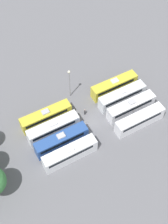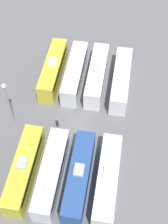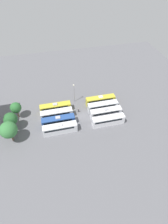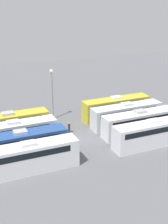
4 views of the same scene
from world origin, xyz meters
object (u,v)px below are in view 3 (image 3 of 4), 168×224
(tree_1, at_px, (10,119))
(tree_2, at_px, (16,108))
(bus_3, at_px, (100,100))
(bus_5, at_px, (58,121))
(tree_0, at_px, (8,130))
(bus_1, at_px, (106,113))
(bus_2, at_px, (103,106))
(worker_person, at_px, (79,110))
(light_pole, at_px, (74,90))
(bus_6, at_px, (57,114))
(bus_0, at_px, (108,120))
(bus_7, at_px, (55,108))
(bus_4, at_px, (60,128))

(tree_1, xyz_separation_m, tree_2, (5.15, -1.42, 0.05))
(bus_3, distance_m, bus_5, 18.49)
(tree_0, bearing_deg, bus_1, -83.63)
(tree_1, bearing_deg, bus_2, -86.45)
(worker_person, height_order, tree_2, tree_2)
(light_pole, bearing_deg, bus_6, 133.27)
(bus_0, relative_size, bus_5, 1.00)
(bus_5, height_order, tree_1, tree_1)
(bus_5, bearing_deg, light_pole, -35.40)
(bus_0, relative_size, tree_0, 1.44)
(bus_0, relative_size, light_pole, 1.38)
(bus_1, height_order, bus_6, same)
(tree_2, bearing_deg, bus_7, -89.77)
(bus_2, relative_size, bus_5, 1.00)
(worker_person, distance_m, tree_0, 24.70)
(bus_5, bearing_deg, bus_0, -102.14)
(bus_1, height_order, tree_2, tree_2)
(bus_4, xyz_separation_m, bus_6, (6.87, 0.25, 0.00))
(bus_4, height_order, bus_7, same)
(bus_0, bearing_deg, tree_2, 71.03)
(bus_4, height_order, bus_5, same)
(worker_person, bearing_deg, tree_1, 97.12)
(bus_3, relative_size, bus_7, 1.00)
(bus_4, distance_m, tree_0, 15.50)
(light_pole, bearing_deg, tree_2, 100.56)
(bus_2, xyz_separation_m, bus_3, (3.46, -0.15, 0.00))
(tree_1, bearing_deg, tree_0, 178.98)
(bus_1, height_order, bus_4, same)
(bus_0, bearing_deg, bus_2, -2.40)
(bus_6, distance_m, tree_2, 14.07)
(bus_0, height_order, bus_1, same)
(bus_3, xyz_separation_m, bus_6, (-3.65, 17.22, 0.00))
(bus_3, relative_size, bus_5, 1.00)
(bus_0, height_order, light_pole, light_pole)
(bus_6, bearing_deg, light_pole, -46.73)
(bus_2, height_order, tree_1, tree_1)
(bus_3, xyz_separation_m, bus_5, (-7.07, 17.08, 0.00))
(bus_3, distance_m, bus_4, 19.97)
(tree_1, bearing_deg, bus_4, -108.70)
(bus_5, xyz_separation_m, tree_2, (6.78, 13.51, 2.80))
(bus_3, bearing_deg, light_pole, 68.89)
(bus_6, relative_size, tree_2, 1.72)
(bus_0, height_order, bus_2, same)
(bus_1, xyz_separation_m, worker_person, (4.33, 9.03, -1.04))
(worker_person, relative_size, light_pole, 0.20)
(worker_person, bearing_deg, bus_7, 73.99)
(bus_4, height_order, worker_person, bus_4)
(bus_1, height_order, bus_5, same)
(bus_1, height_order, light_pole, light_pole)
(bus_5, distance_m, tree_0, 15.76)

